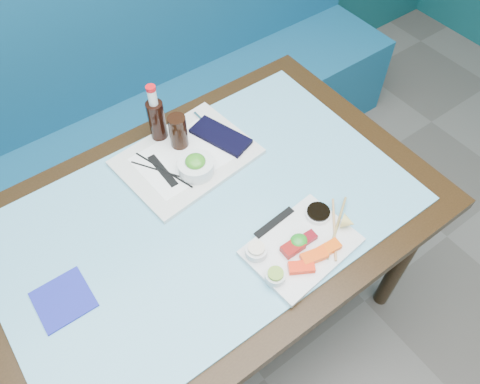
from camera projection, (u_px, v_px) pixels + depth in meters
booth_bench at (107, 138)px, 2.11m from camera, size 3.00×0.56×1.17m
dining_table at (207, 229)px, 1.47m from camera, size 1.40×0.90×0.75m
glass_top at (205, 214)px, 1.40m from camera, size 1.22×0.76×0.01m
sashimi_plate at (302, 247)px, 1.32m from camera, size 0.32×0.24×0.02m
salmon_left at (301, 267)px, 1.26m from camera, size 0.08×0.07×0.02m
salmon_mid at (314, 256)px, 1.28m from camera, size 0.08×0.05×0.02m
salmon_right at (329, 248)px, 1.30m from camera, size 0.07×0.04×0.02m
tuna_left at (293, 248)px, 1.30m from camera, size 0.06×0.04×0.02m
tuna_right at (308, 238)px, 1.32m from camera, size 0.05×0.03×0.02m
seaweed_garnish at (299, 241)px, 1.30m from camera, size 0.06×0.06×0.03m
ramekin_wasabi at (275, 276)px, 1.24m from camera, size 0.07×0.07×0.02m
wasabi_fill at (276, 273)px, 1.23m from camera, size 0.05×0.05×0.01m
ramekin_ginger at (256, 251)px, 1.29m from camera, size 0.07×0.07×0.03m
ginger_fill at (256, 248)px, 1.27m from camera, size 0.06×0.06×0.01m
soy_dish at (318, 214)px, 1.37m from camera, size 0.10×0.10×0.01m
soy_fill at (319, 212)px, 1.36m from camera, size 0.09×0.09×0.01m
lemon_wedge at (348, 222)px, 1.33m from camera, size 0.06×0.05×0.05m
chopstick_sleeve at (274, 222)px, 1.36m from camera, size 0.15×0.04×0.00m
wooden_chopstick_a at (334, 229)px, 1.34m from camera, size 0.14×0.16×0.01m
wooden_chopstick_b at (337, 227)px, 1.35m from camera, size 0.19×0.13×0.01m
serving_tray at (187, 157)px, 1.52m from camera, size 0.45×0.36×0.02m
paper_placemat at (186, 156)px, 1.51m from camera, size 0.33×0.24×0.00m
seaweed_bowl at (196, 167)px, 1.46m from camera, size 0.14×0.14×0.05m
seaweed_salad at (195, 161)px, 1.44m from camera, size 0.06×0.06×0.03m
cola_glass at (178, 132)px, 1.50m from camera, size 0.07×0.07×0.12m
navy_pouch at (220, 136)px, 1.56m from camera, size 0.15×0.22×0.02m
fork at (202, 120)px, 1.61m from camera, size 0.01×0.09×0.01m
black_chopstick_a at (162, 171)px, 1.47m from camera, size 0.12×0.18×0.01m
black_chopstick_b at (164, 170)px, 1.48m from camera, size 0.08×0.23×0.01m
tray_sleeve at (163, 171)px, 1.47m from camera, size 0.03×0.15×0.00m
cola_bottle_body at (157, 122)px, 1.52m from camera, size 0.06×0.06×0.16m
cola_bottle_neck at (152, 97)px, 1.43m from camera, size 0.04×0.04×0.06m
cola_bottle_cap at (151, 88)px, 1.41m from camera, size 0.04×0.04×0.01m
blue_napkin at (63, 300)px, 1.23m from camera, size 0.14×0.14×0.01m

